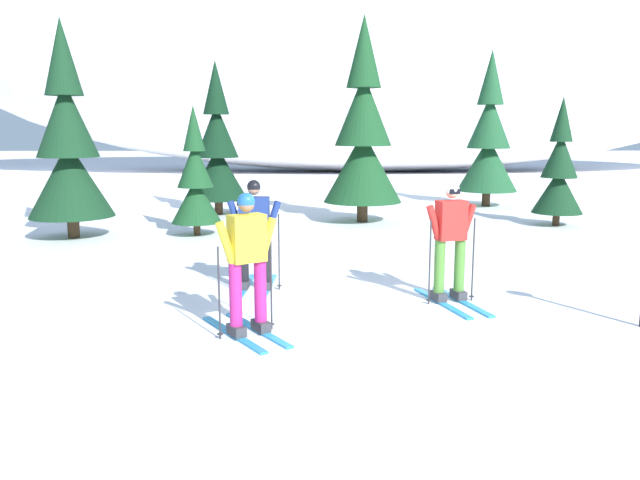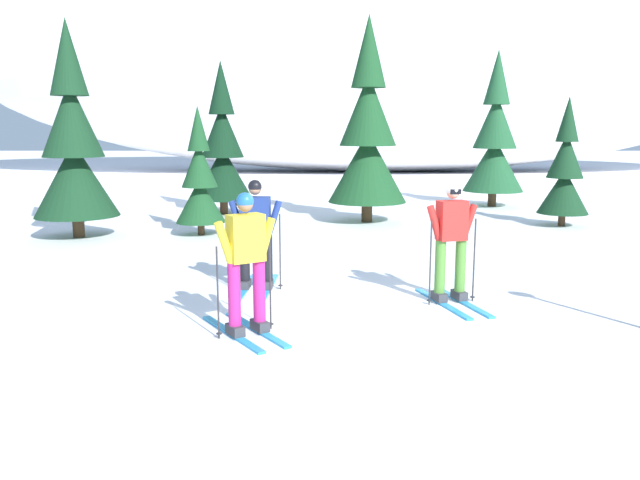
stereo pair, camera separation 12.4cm
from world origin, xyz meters
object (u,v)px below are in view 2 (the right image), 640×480
at_px(skier_navy_jacket, 256,233).
at_px(pine_tree_left, 222,151).
at_px(pine_tree_far_left, 73,148).
at_px(pine_tree_far_right, 565,173).
at_px(skier_red_jacket, 451,241).
at_px(pine_tree_center_left, 200,182).
at_px(pine_tree_center_right, 368,137).
at_px(skier_yellow_jacket, 246,261).
at_px(pine_tree_right, 495,142).

distance_m(skier_navy_jacket, pine_tree_left, 8.93).
height_order(skier_navy_jacket, pine_tree_far_left, pine_tree_far_left).
bearing_deg(pine_tree_far_right, pine_tree_far_left, -171.88).
bearing_deg(pine_tree_far_right, skier_red_jacket, -120.94).
bearing_deg(pine_tree_center_left, pine_tree_far_left, -173.61).
distance_m(pine_tree_far_left, pine_tree_left, 4.78).
bearing_deg(pine_tree_left, pine_tree_center_right, -20.88).
relative_size(pine_tree_left, pine_tree_far_right, 1.34).
bearing_deg(pine_tree_far_right, skier_yellow_jacket, -129.22).
xyz_separation_m(pine_tree_left, pine_tree_right, (8.22, 1.83, 0.21)).
height_order(skier_yellow_jacket, pine_tree_center_left, pine_tree_center_left).
xyz_separation_m(skier_yellow_jacket, pine_tree_far_left, (-4.62, 6.93, 1.11)).
relative_size(pine_tree_right, pine_tree_far_right, 1.49).
relative_size(skier_navy_jacket, pine_tree_right, 0.35).
xyz_separation_m(skier_red_jacket, pine_tree_right, (3.59, 11.22, 1.13)).
distance_m(pine_tree_right, pine_tree_far_right, 4.20).
bearing_deg(pine_tree_center_right, skier_yellow_jacket, -102.81).
height_order(skier_yellow_jacket, pine_tree_right, pine_tree_right).
relative_size(skier_yellow_jacket, pine_tree_right, 0.36).
relative_size(skier_yellow_jacket, pine_tree_far_right, 0.53).
bearing_deg(skier_navy_jacket, pine_tree_far_left, 133.45).
bearing_deg(pine_tree_far_right, pine_tree_left, 165.73).
relative_size(skier_navy_jacket, pine_tree_center_right, 0.32).
distance_m(skier_red_jacket, pine_tree_far_right, 8.32).
bearing_deg(pine_tree_far_right, pine_tree_right, 99.44).
bearing_deg(pine_tree_right, skier_navy_jacket, -121.40).
xyz_separation_m(pine_tree_center_left, pine_tree_center_right, (4.01, 2.09, 0.98)).
bearing_deg(pine_tree_center_right, pine_tree_right, 38.58).
bearing_deg(pine_tree_far_right, pine_tree_center_left, -171.35).
distance_m(skier_yellow_jacket, pine_tree_far_right, 11.09).
xyz_separation_m(skier_red_jacket, skier_yellow_jacket, (-2.74, -1.46, 0.01)).
bearing_deg(pine_tree_center_left, skier_navy_jacket, -70.61).
relative_size(skier_red_jacket, pine_tree_far_left, 0.36).
distance_m(skier_yellow_jacket, pine_tree_far_left, 8.40).
height_order(skier_red_jacket, pine_tree_right, pine_tree_right).
bearing_deg(pine_tree_center_left, pine_tree_far_right, 8.65).
bearing_deg(pine_tree_right, pine_tree_left, -167.46).
bearing_deg(skier_red_jacket, skier_navy_jacket, 166.34).
xyz_separation_m(skier_yellow_jacket, pine_tree_center_right, (2.12, 9.32, 1.31)).
xyz_separation_m(pine_tree_center_left, pine_tree_right, (8.21, 5.45, 0.78)).
distance_m(skier_navy_jacket, pine_tree_far_left, 6.67).
distance_m(skier_red_jacket, pine_tree_far_left, 9.23).
height_order(skier_navy_jacket, pine_tree_far_right, pine_tree_far_right).
height_order(skier_navy_jacket, pine_tree_center_left, pine_tree_center_left).
relative_size(skier_navy_jacket, pine_tree_left, 0.40).
bearing_deg(skier_red_jacket, skier_yellow_jacket, -151.86).
bearing_deg(pine_tree_center_right, pine_tree_far_right, -8.53).
xyz_separation_m(pine_tree_left, pine_tree_far_right, (8.90, -2.26, -0.45)).
bearing_deg(skier_navy_jacket, skier_yellow_jacket, -87.41).
xyz_separation_m(skier_yellow_jacket, pine_tree_right, (6.33, 12.68, 1.12)).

